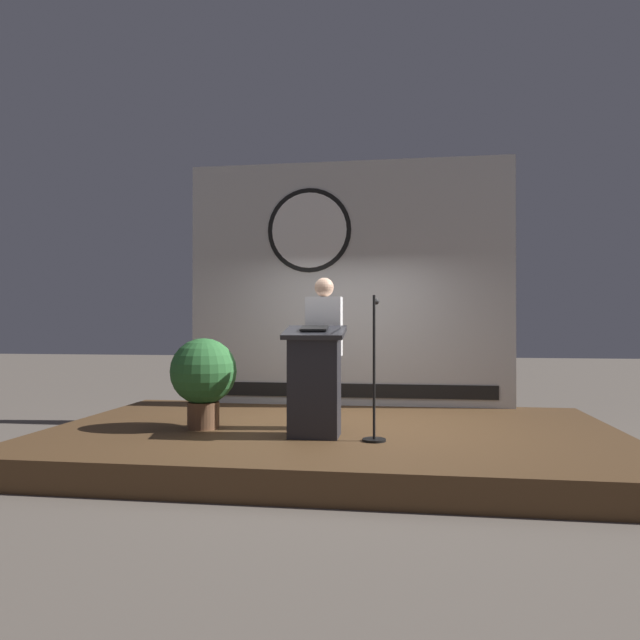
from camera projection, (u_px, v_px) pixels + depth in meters
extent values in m
plane|color=#6B6056|center=(333.00, 453.00, 6.68)|extent=(40.00, 40.00, 0.00)
cube|color=brown|center=(333.00, 440.00, 6.68)|extent=(6.40, 4.00, 0.30)
cube|color=silver|center=(348.00, 283.00, 8.52)|extent=(4.73, 0.10, 3.57)
cylinder|color=black|center=(309.00, 230.00, 8.55)|extent=(1.24, 0.02, 1.24)
cylinder|color=white|center=(309.00, 230.00, 8.55)|extent=(1.11, 0.02, 1.11)
cube|color=black|center=(348.00, 391.00, 8.45)|extent=(4.25, 0.02, 0.20)
cube|color=#26262B|center=(315.00, 386.00, 6.13)|extent=(0.52, 0.40, 1.07)
cube|color=#26262B|center=(315.00, 332.00, 6.13)|extent=(0.64, 0.50, 0.15)
cube|color=black|center=(314.00, 328.00, 6.11)|extent=(0.28, 0.20, 0.06)
cylinder|color=black|center=(324.00, 392.00, 6.60)|extent=(0.26, 0.26, 0.83)
cube|color=white|center=(324.00, 326.00, 6.60)|extent=(0.40, 0.24, 0.67)
sphere|color=tan|center=(324.00, 287.00, 6.61)|extent=(0.22, 0.22, 0.22)
cylinder|color=black|center=(374.00, 440.00, 5.89)|extent=(0.24, 0.24, 0.02)
cylinder|color=black|center=(374.00, 368.00, 5.89)|extent=(0.03, 0.03, 1.48)
cylinder|color=black|center=(375.00, 301.00, 6.10)|extent=(0.02, 0.42, 0.02)
sphere|color=#262626|center=(376.00, 302.00, 6.31)|extent=(0.07, 0.07, 0.07)
cylinder|color=brown|center=(203.00, 415.00, 6.61)|extent=(0.36, 0.36, 0.30)
sphere|color=#2D6B33|center=(203.00, 371.00, 6.61)|extent=(0.75, 0.75, 0.75)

